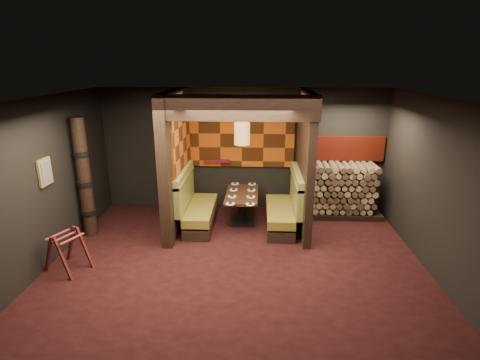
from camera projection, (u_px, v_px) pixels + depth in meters
name	position (u px, v px, depth m)	size (l,w,h in m)	color
floor	(236.00, 266.00, 6.51)	(6.50, 5.50, 0.02)	black
ceiling	(236.00, 98.00, 5.65)	(6.50, 5.50, 0.02)	black
wall_back	(243.00, 150.00, 8.71)	(6.50, 0.02, 2.85)	black
wall_front	(219.00, 284.00, 3.45)	(6.50, 0.02, 2.85)	black
wall_left	(41.00, 185.00, 6.23)	(0.02, 5.50, 2.85)	black
wall_right	(441.00, 191.00, 5.93)	(0.02, 5.50, 2.85)	black
partition_left	(176.00, 161.00, 7.71)	(0.20, 2.20, 2.85)	black
partition_right	(304.00, 162.00, 7.64)	(0.15, 2.10, 2.85)	black
header_beam	(237.00, 108.00, 6.38)	(2.85, 0.18, 0.44)	black
tapa_back_panel	(242.00, 134.00, 8.54)	(2.40, 0.06, 1.55)	#A6440F
tapa_side_panel	(182.00, 139.00, 7.74)	(0.04, 1.85, 1.45)	#A6440F
lacquer_shelf	(217.00, 161.00, 8.70)	(0.60, 0.12, 0.07)	#59101B
booth_bench_left	(196.00, 208.00, 8.00)	(0.68, 1.60, 1.14)	black
booth_bench_right	(285.00, 209.00, 7.92)	(0.68, 1.60, 1.14)	black
dining_table	(242.00, 203.00, 8.15)	(0.70, 1.27, 0.67)	black
place_settings	(242.00, 193.00, 8.08)	(0.59, 1.49, 0.03)	white
pendant_lamp	(242.00, 134.00, 7.64)	(0.32, 0.32, 1.09)	#9D6E40
framed_picture	(45.00, 172.00, 6.26)	(0.05, 0.36, 0.46)	olive
luggage_rack	(67.00, 249.00, 6.28)	(0.82, 0.72, 0.75)	#471211
totem_column	(85.00, 179.00, 7.34)	(0.31, 0.31, 2.40)	black
firewood_stack	(343.00, 190.00, 8.46)	(1.73, 0.70, 1.22)	black
mosaic_header	(343.00, 148.00, 8.50)	(1.83, 0.10, 0.56)	maroon
bay_front_post	(307.00, 159.00, 7.88)	(0.08, 0.08, 2.85)	black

